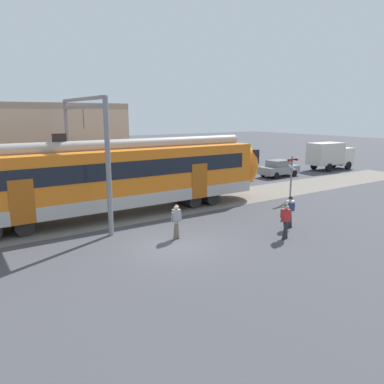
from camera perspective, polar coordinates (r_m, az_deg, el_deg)
name	(u,v)px	position (r m, az deg, el deg)	size (l,w,h in m)	color
ground_plane	(173,245)	(16.80, -2.87, -8.05)	(160.00, 160.00, 0.00)	#424247
pedestrian_grey	(176,218)	(17.28, -2.43, -4.03)	(0.61, 0.61, 1.67)	#6B6051
pedestrian_red	(286,218)	(17.81, 14.06, -3.90)	(0.63, 0.59, 1.67)	#28282D
pedestrian_white	(290,209)	(19.54, 14.74, -2.55)	(0.66, 0.57, 1.67)	#28282D
parked_car_tan	(231,172)	(32.32, 6.03, 2.99)	(4.02, 1.80, 1.54)	tan
parked_car_grey	(279,168)	(35.58, 13.10, 3.55)	(4.06, 1.87, 1.54)	gray
box_truck	(330,155)	(41.44, 20.31, 5.36)	(5.34, 2.32, 2.82)	beige
catenary_gantry	(85,141)	(20.67, -16.04, 7.50)	(0.24, 6.64, 6.53)	gray
crossing_signal	(292,171)	(25.66, 14.96, 3.13)	(0.96, 0.22, 3.00)	gray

